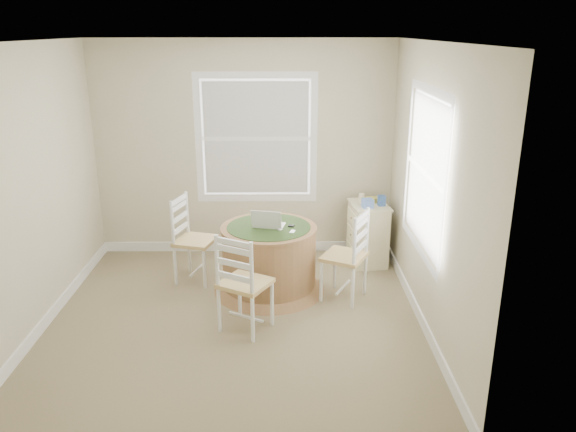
{
  "coord_description": "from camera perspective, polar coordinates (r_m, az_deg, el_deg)",
  "views": [
    {
      "loc": [
        0.47,
        -4.87,
        2.71
      ],
      "look_at": [
        0.52,
        0.45,
        0.92
      ],
      "focal_mm": 35.0,
      "sensor_mm": 36.0,
      "label": 1
    }
  ],
  "objects": [
    {
      "name": "phone",
      "position": [
        5.74,
        0.46,
        -1.63
      ],
      "size": [
        0.07,
        0.1,
        0.02
      ],
      "primitive_type": "cube",
      "rotation": [
        0.0,
        0.0,
        -0.29
      ],
      "color": "#B7BABF",
      "rests_on": "round_table"
    },
    {
      "name": "chair_near",
      "position": [
        5.22,
        -4.37,
        -6.77
      ],
      "size": [
        0.56,
        0.55,
        0.95
      ],
      "primitive_type": null,
      "rotation": [
        0.0,
        0.0,
        2.63
      ],
      "color": "white",
      "rests_on": "ground"
    },
    {
      "name": "chair_right",
      "position": [
        5.82,
        5.72,
        -4.06
      ],
      "size": [
        0.55,
        0.56,
        0.95
      ],
      "primitive_type": null,
      "rotation": [
        0.0,
        0.0,
        -2.05
      ],
      "color": "white",
      "rests_on": "ground"
    },
    {
      "name": "corner_chest",
      "position": [
        6.77,
        8.08,
        -1.77
      ],
      "size": [
        0.48,
        0.61,
        0.74
      ],
      "rotation": [
        0.0,
        0.0,
        0.13
      ],
      "color": "beige",
      "rests_on": "ground"
    },
    {
      "name": "mouse",
      "position": [
        5.81,
        -0.83,
        -1.29
      ],
      "size": [
        0.08,
        0.1,
        0.03
      ],
      "primitive_type": "ellipsoid",
      "rotation": [
        0.0,
        0.0,
        -0.29
      ],
      "color": "white",
      "rests_on": "round_table"
    },
    {
      "name": "box_blue",
      "position": [
        6.61,
        9.44,
        1.56
      ],
      "size": [
        0.09,
        0.09,
        0.12
      ],
      "primitive_type": "cube",
      "rotation": [
        0.0,
        0.0,
        0.13
      ],
      "color": "#33569B",
      "rests_on": "corner_chest"
    },
    {
      "name": "tissue_box",
      "position": [
        6.52,
        8.09,
        1.3
      ],
      "size": [
        0.13,
        0.13,
        0.1
      ],
      "primitive_type": "cube",
      "rotation": [
        0.0,
        0.0,
        0.13
      ],
      "color": "#597DCD",
      "rests_on": "corner_chest"
    },
    {
      "name": "room",
      "position": [
        5.24,
        -3.82,
        2.95
      ],
      "size": [
        3.64,
        3.64,
        2.64
      ],
      "color": "#8A7C57",
      "rests_on": "ground"
    },
    {
      "name": "laptop",
      "position": [
        5.88,
        -2.0,
        -0.83
      ],
      "size": [
        0.37,
        0.34,
        0.22
      ],
      "rotation": [
        0.0,
        0.0,
        2.94
      ],
      "color": "white",
      "rests_on": "round_table"
    },
    {
      "name": "chair_left",
      "position": [
        6.29,
        -9.38,
        -2.46
      ],
      "size": [
        0.5,
        0.51,
        0.95
      ],
      "primitive_type": null,
      "rotation": [
        0.0,
        0.0,
        1.3
      ],
      "color": "white",
      "rests_on": "ground"
    },
    {
      "name": "round_table",
      "position": [
        6.01,
        -1.93,
        -4.05
      ],
      "size": [
        1.2,
        1.2,
        0.73
      ],
      "rotation": [
        0.0,
        0.0,
        -0.29
      ],
      "color": "olive",
      "rests_on": "ground"
    },
    {
      "name": "keys",
      "position": [
        5.88,
        0.34,
        -1.06
      ],
      "size": [
        0.07,
        0.06,
        0.02
      ],
      "primitive_type": "cube",
      "rotation": [
        0.0,
        0.0,
        -0.29
      ],
      "color": "black",
      "rests_on": "round_table"
    },
    {
      "name": "box_yellow",
      "position": [
        6.71,
        8.52,
        1.62
      ],
      "size": [
        0.16,
        0.12,
        0.06
      ],
      "primitive_type": "cube",
      "rotation": [
        0.0,
        0.0,
        0.13
      ],
      "color": "gold",
      "rests_on": "corner_chest"
    },
    {
      "name": "cup_cream",
      "position": [
        6.75,
        7.51,
        1.89
      ],
      "size": [
        0.07,
        0.07,
        0.09
      ],
      "primitive_type": "cylinder",
      "color": "beige",
      "rests_on": "corner_chest"
    }
  ]
}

